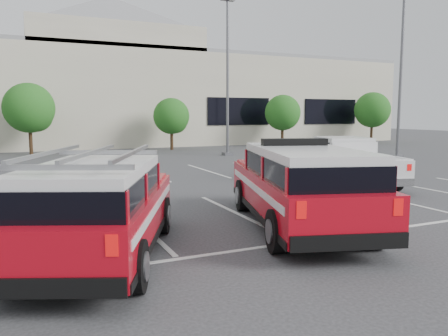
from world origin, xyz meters
The scene contains 12 objects.
ground centered at (0.00, 0.00, 0.00)m, with size 120.00×120.00×0.00m, color #303032.
stall_markings centered at (0.00, 4.50, 0.01)m, with size 23.00×15.00×0.01m, color silver.
convention_building centered at (0.18, 31.86, 4.72)m, with size 60.00×16.99×13.20m.
tree_mid_left centered at (-4.91, 22.05, 3.04)m, with size 3.37×3.37×4.85m.
tree_mid_right centered at (5.09, 22.05, 2.50)m, with size 2.77×2.77×3.99m.
tree_right centered at (15.09, 22.05, 2.77)m, with size 3.07×3.07×4.42m.
tree_far_right centered at (25.09, 22.05, 3.04)m, with size 3.37×3.37×4.85m.
light_pole_mid centered at (7.00, 16.00, 5.19)m, with size 0.90×0.60×10.24m.
light_pole_right centered at (16.00, 10.00, 5.19)m, with size 0.90×0.60×10.24m.
fire_chief_suv centered at (0.70, -1.83, 0.87)m, with size 3.85×6.43×2.13m.
white_pickup centered at (6.36, 3.20, 0.72)m, with size 3.57×6.23×1.81m.
ladder_suv centered at (-4.03, -2.24, 0.84)m, with size 3.99×5.70×2.09m.
Camera 1 is at (-5.18, -10.48, 2.72)m, focal length 35.00 mm.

